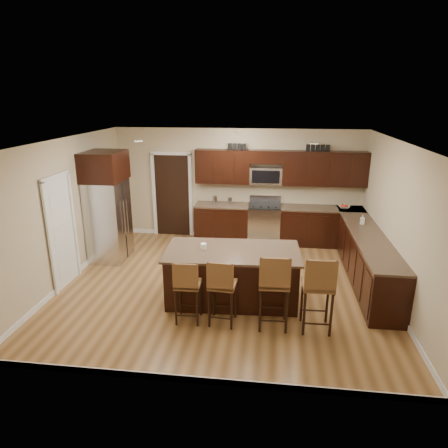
# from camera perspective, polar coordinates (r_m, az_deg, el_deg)

# --- Properties ---
(floor) EXTENTS (6.00, 6.00, 0.00)m
(floor) POSITION_cam_1_polar(r_m,az_deg,el_deg) (7.67, -0.01, -8.70)
(floor) COLOR olive
(floor) RESTS_ON ground
(ceiling) EXTENTS (6.00, 6.00, 0.00)m
(ceiling) POSITION_cam_1_polar(r_m,az_deg,el_deg) (6.90, -0.02, 11.79)
(ceiling) COLOR silver
(ceiling) RESTS_ON wall_back
(wall_back) EXTENTS (6.00, 0.00, 6.00)m
(wall_back) POSITION_cam_1_polar(r_m,az_deg,el_deg) (9.82, 1.99, 5.63)
(wall_back) COLOR #BFAE8A
(wall_back) RESTS_ON floor
(wall_left) EXTENTS (0.00, 5.50, 5.50)m
(wall_left) POSITION_cam_1_polar(r_m,az_deg,el_deg) (8.09, -21.60, 1.69)
(wall_left) COLOR #BFAE8A
(wall_left) RESTS_ON floor
(wall_right) EXTENTS (0.00, 5.50, 5.50)m
(wall_right) POSITION_cam_1_polar(r_m,az_deg,el_deg) (7.44, 23.58, 0.08)
(wall_right) COLOR #BFAE8A
(wall_right) RESTS_ON floor
(base_cabinets) EXTENTS (4.02, 3.96, 0.92)m
(base_cabinets) POSITION_cam_1_polar(r_m,az_deg,el_deg) (8.83, 13.52, -2.29)
(base_cabinets) COLOR black
(base_cabinets) RESTS_ON floor
(upper_cabinets) EXTENTS (4.00, 0.33, 0.80)m
(upper_cabinets) POSITION_cam_1_polar(r_m,az_deg,el_deg) (9.53, 8.25, 8.08)
(upper_cabinets) COLOR black
(upper_cabinets) RESTS_ON wall_back
(range) EXTENTS (0.76, 0.64, 1.11)m
(range) POSITION_cam_1_polar(r_m,az_deg,el_deg) (9.72, 5.77, 0.06)
(range) COLOR silver
(range) RESTS_ON floor
(microwave) EXTENTS (0.76, 0.31, 0.40)m
(microwave) POSITION_cam_1_polar(r_m,az_deg,el_deg) (9.59, 6.01, 6.89)
(microwave) COLOR silver
(microwave) RESTS_ON upper_cabinets
(doorway) EXTENTS (0.85, 0.03, 2.06)m
(doorway) POSITION_cam_1_polar(r_m,az_deg,el_deg) (10.15, -7.37, 4.05)
(doorway) COLOR black
(doorway) RESTS_ON floor
(pantry_door) EXTENTS (0.03, 0.80, 2.04)m
(pantry_door) POSITION_cam_1_polar(r_m,az_deg,el_deg) (7.93, -22.21, -1.21)
(pantry_door) COLOR white
(pantry_door) RESTS_ON floor
(letter_decor) EXTENTS (2.20, 0.03, 0.15)m
(letter_decor) POSITION_cam_1_polar(r_m,az_deg,el_deg) (9.46, 7.49, 10.83)
(letter_decor) COLOR black
(letter_decor) RESTS_ON upper_cabinets
(island) EXTENTS (2.34, 1.31, 0.92)m
(island) POSITION_cam_1_polar(r_m,az_deg,el_deg) (7.00, 1.20, -7.52)
(island) COLOR black
(island) RESTS_ON floor
(stool_left) EXTENTS (0.40, 0.40, 1.05)m
(stool_left) POSITION_cam_1_polar(r_m,az_deg,el_deg) (6.25, -5.29, -8.62)
(stool_left) COLOR brown
(stool_left) RESTS_ON floor
(stool_mid) EXTENTS (0.44, 0.44, 1.09)m
(stool_mid) POSITION_cam_1_polar(r_m,az_deg,el_deg) (6.15, -0.34, -8.72)
(stool_mid) COLOR brown
(stool_mid) RESTS_ON floor
(stool_right) EXTENTS (0.47, 0.47, 1.22)m
(stool_right) POSITION_cam_1_polar(r_m,az_deg,el_deg) (6.06, 7.18, -8.40)
(stool_right) COLOR brown
(stool_right) RESTS_ON floor
(refrigerator) EXTENTS (0.79, 0.93, 2.35)m
(refrigerator) POSITION_cam_1_polar(r_m,az_deg,el_deg) (8.83, -16.31, 2.56)
(refrigerator) COLOR silver
(refrigerator) RESTS_ON floor
(floor_mat) EXTENTS (1.01, 0.75, 0.01)m
(floor_mat) POSITION_cam_1_polar(r_m,az_deg,el_deg) (8.89, 4.81, -4.85)
(floor_mat) COLOR brown
(floor_mat) RESTS_ON floor
(fruit_bowl) EXTENTS (0.28, 0.28, 0.07)m
(fruit_bowl) POSITION_cam_1_polar(r_m,az_deg,el_deg) (9.73, 16.78, 2.35)
(fruit_bowl) COLOR silver
(fruit_bowl) RESTS_ON base_cabinets
(soap_bottle) EXTENTS (0.11, 0.11, 0.19)m
(soap_bottle) POSITION_cam_1_polar(r_m,az_deg,el_deg) (8.63, 19.17, 0.62)
(soap_bottle) COLOR #B2B2B2
(soap_bottle) RESTS_ON base_cabinets
(canister_tall) EXTENTS (0.12, 0.12, 0.21)m
(canister_tall) POSITION_cam_1_polar(r_m,az_deg,el_deg) (9.66, -1.29, 3.45)
(canister_tall) COLOR silver
(canister_tall) RESTS_ON base_cabinets
(canister_short) EXTENTS (0.11, 0.11, 0.18)m
(canister_short) POSITION_cam_1_polar(r_m,az_deg,el_deg) (9.62, 0.83, 3.31)
(canister_short) COLOR silver
(canister_short) RESTS_ON base_cabinets
(island_jar) EXTENTS (0.10, 0.10, 0.10)m
(island_jar) POSITION_cam_1_polar(r_m,az_deg,el_deg) (6.85, -2.94, -3.20)
(island_jar) COLOR white
(island_jar) RESTS_ON island
(stool_extra) EXTENTS (0.47, 0.47, 1.22)m
(stool_extra) POSITION_cam_1_polar(r_m,az_deg,el_deg) (6.11, 13.36, -8.58)
(stool_extra) COLOR brown
(stool_extra) RESTS_ON floor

